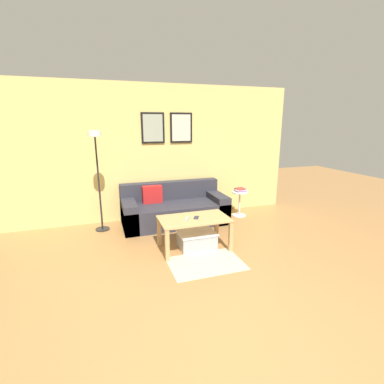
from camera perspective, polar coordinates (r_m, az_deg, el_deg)
ground_plane at (r=2.71m, az=10.29°, el=-29.16°), size 16.00×16.00×0.00m
wall_back at (r=5.42m, az=-7.61°, el=8.00°), size 5.60×0.09×2.55m
area_rug at (r=3.87m, az=2.88°, el=-14.38°), size 0.99×0.67×0.01m
couch at (r=5.24m, az=-3.76°, el=-3.52°), size 1.91×0.86×0.74m
coffee_table at (r=4.14m, az=0.45°, el=-6.51°), size 1.03×0.60×0.48m
storage_bin at (r=4.27m, az=0.98°, el=-9.74°), size 0.56×0.40×0.24m
floor_lamp at (r=4.77m, az=-18.89°, el=5.44°), size 0.24×0.50×1.73m
side_table at (r=5.68m, az=9.73°, el=-1.91°), size 0.32×0.32×0.50m
book_stack at (r=5.64m, az=9.91°, el=0.47°), size 0.24×0.19×0.07m
remote_control at (r=4.05m, az=-1.04°, el=-5.52°), size 0.11×0.15×0.02m
cell_phone at (r=4.12m, az=0.89°, el=-5.25°), size 0.12×0.15×0.01m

